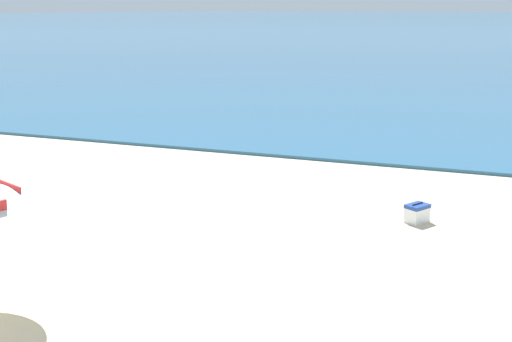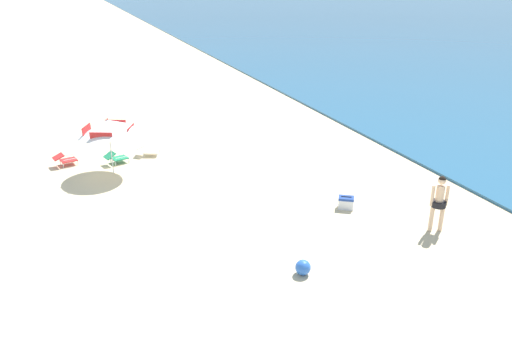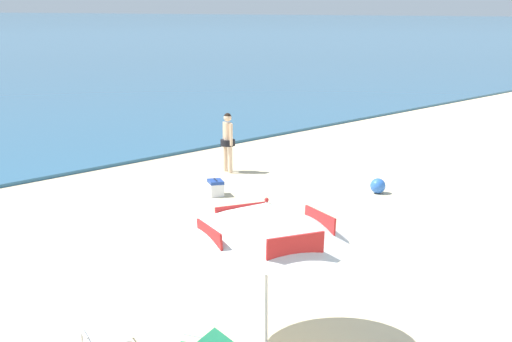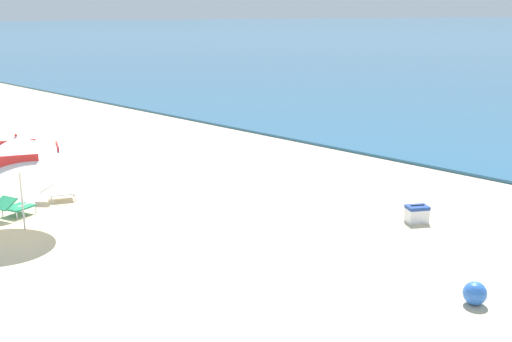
% 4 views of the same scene
% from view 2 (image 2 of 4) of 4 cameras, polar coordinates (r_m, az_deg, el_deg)
% --- Properties ---
extents(ground_plane, '(800.00, 800.00, 0.00)m').
position_cam_2_polar(ground_plane, '(15.18, -21.62, -7.34)').
color(ground_plane, beige).
extents(beach_umbrella_striped_main, '(2.90, 2.92, 2.25)m').
position_cam_2_polar(beach_umbrella_striped_main, '(18.88, -17.00, 5.02)').
color(beach_umbrella_striped_main, silver).
rests_on(beach_umbrella_striped_main, ground).
extents(lounge_chair_under_umbrella, '(0.78, 1.01, 0.52)m').
position_cam_2_polar(lounge_chair_under_umbrella, '(20.39, -16.15, 1.58)').
color(lounge_chair_under_umbrella, '#1E7F56').
rests_on(lounge_chair_under_umbrella, ground).
extents(lounge_chair_beside_umbrella, '(0.83, 1.02, 0.52)m').
position_cam_2_polar(lounge_chair_beside_umbrella, '(20.99, -12.62, 2.50)').
color(lounge_chair_beside_umbrella, white).
rests_on(lounge_chair_beside_umbrella, ground).
extents(lounge_chair_facing_sea, '(0.73, 0.98, 0.51)m').
position_cam_2_polar(lounge_chair_facing_sea, '(20.83, -21.56, 1.34)').
color(lounge_chair_facing_sea, red).
rests_on(lounge_chair_facing_sea, ground).
extents(person_standing_near_shore, '(0.43, 0.50, 1.74)m').
position_cam_2_polar(person_standing_near_shore, '(15.06, 20.76, -3.17)').
color(person_standing_near_shore, beige).
rests_on(person_standing_near_shore, ground).
extents(cooler_box, '(0.56, 0.60, 0.43)m').
position_cam_2_polar(cooler_box, '(16.05, 10.54, -3.68)').
color(cooler_box, white).
rests_on(cooler_box, ground).
extents(beach_ball, '(0.40, 0.40, 0.40)m').
position_cam_2_polar(beach_ball, '(12.50, 5.55, -11.23)').
color(beach_ball, blue).
rests_on(beach_ball, ground).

